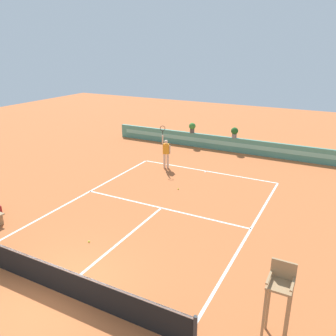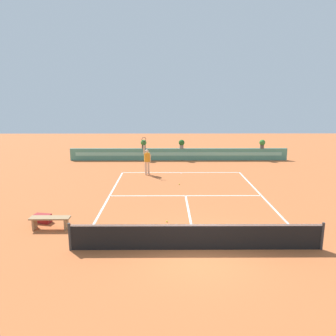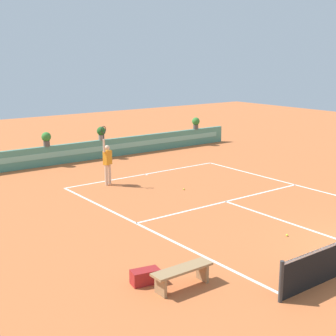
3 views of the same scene
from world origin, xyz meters
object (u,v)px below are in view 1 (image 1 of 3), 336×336
at_px(umpire_chair, 279,294).
at_px(tennis_ball_mid_court, 89,242).
at_px(tennis_player, 166,151).
at_px(potted_plant_centre, 235,132).
at_px(potted_plant_left, 192,127).
at_px(tennis_ball_near_baseline, 178,189).

height_order(umpire_chair, tennis_ball_mid_court, umpire_chair).
bearing_deg(tennis_player, potted_plant_centre, 63.18).
xyz_separation_m(tennis_ball_mid_court, potted_plant_left, (-1.89, 13.79, 1.38)).
distance_m(tennis_ball_mid_court, potted_plant_centre, 13.92).
distance_m(tennis_player, potted_plant_left, 5.15).
xyz_separation_m(tennis_player, potted_plant_centre, (2.58, 5.10, 0.36)).
distance_m(tennis_ball_near_baseline, potted_plant_centre, 7.87).
distance_m(umpire_chair, potted_plant_centre, 16.21).
xyz_separation_m(tennis_ball_near_baseline, potted_plant_left, (-2.66, 7.73, 1.38)).
height_order(tennis_player, tennis_ball_mid_court, tennis_player).
xyz_separation_m(umpire_chair, tennis_player, (-8.40, 10.02, -0.29)).
distance_m(umpire_chair, potted_plant_left, 17.58).
bearing_deg(tennis_ball_near_baseline, umpire_chair, -49.59).
distance_m(tennis_ball_mid_court, potted_plant_left, 13.99).
xyz_separation_m(umpire_chair, potted_plant_centre, (-5.82, 15.13, 0.07)).
xyz_separation_m(tennis_ball_near_baseline, tennis_ball_mid_court, (-0.77, -6.06, 0.00)).
bearing_deg(tennis_ball_near_baseline, potted_plant_centre, 86.45).
relative_size(umpire_chair, potted_plant_centre, 2.96).
height_order(tennis_ball_near_baseline, tennis_ball_mid_court, same).
bearing_deg(tennis_ball_mid_court, tennis_ball_near_baseline, 82.74).
bearing_deg(potted_plant_centre, tennis_ball_mid_court, -95.19).
height_order(tennis_player, tennis_ball_near_baseline, tennis_player).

